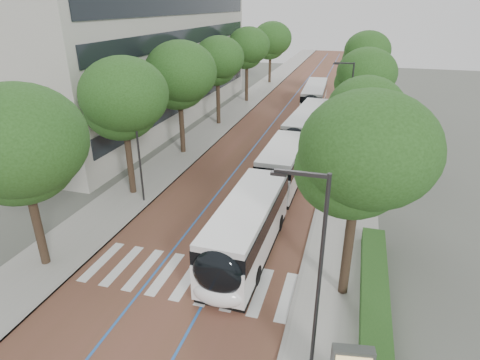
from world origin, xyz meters
name	(u,v)px	position (x,y,z in m)	size (l,w,h in m)	color
ground	(176,290)	(0.00, 0.00, 0.00)	(160.00, 160.00, 0.00)	#51544C
road	(300,105)	(0.00, 40.00, 0.01)	(11.00, 140.00, 0.02)	brown
sidewalk_left	(247,101)	(-7.50, 40.00, 0.06)	(4.00, 140.00, 0.12)	gray
sidewalk_right	(357,108)	(7.50, 40.00, 0.06)	(4.00, 140.00, 0.12)	gray
kerb_left	(260,102)	(-5.60, 40.00, 0.06)	(0.20, 140.00, 0.14)	gray
kerb_right	(342,107)	(5.60, 40.00, 0.06)	(0.20, 140.00, 0.14)	gray
zebra_crossing	(188,278)	(0.20, 1.00, 0.03)	(10.55, 3.60, 0.01)	silver
lane_line_left	(288,104)	(-1.60, 40.00, 0.02)	(0.12, 126.00, 0.01)	#235BB0
lane_line_right	(311,105)	(1.60, 40.00, 0.02)	(0.12, 126.00, 0.01)	#235BB0
office_building	(119,57)	(-19.47, 28.00, 7.00)	(18.11, 40.00, 14.00)	#9A998F
hedge	(375,320)	(9.10, 0.00, 0.52)	(1.20, 14.00, 0.80)	#1E4A19
streetlight_near	(315,266)	(6.62, -3.00, 4.82)	(1.82, 0.20, 8.00)	#29292B
streetlight_far	(348,101)	(6.62, 22.00, 4.82)	(1.82, 0.20, 8.00)	#29292B
lamp_post_left	(138,146)	(-6.10, 8.00, 4.12)	(0.14, 0.14, 8.00)	#29292B
trees_left	(210,67)	(-7.50, 25.63, 6.65)	(6.46, 61.29, 9.43)	black
trees_right	(363,83)	(7.70, 23.92, 6.11)	(6.05, 47.83, 9.14)	black
lead_bus	(265,198)	(2.54, 7.68, 1.63)	(2.85, 18.44, 3.20)	black
bus_queued_0	(306,128)	(2.98, 23.71, 1.62)	(3.26, 12.53, 3.20)	white
bus_queued_1	(314,98)	(2.15, 37.28, 1.62)	(2.98, 12.48, 3.20)	white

